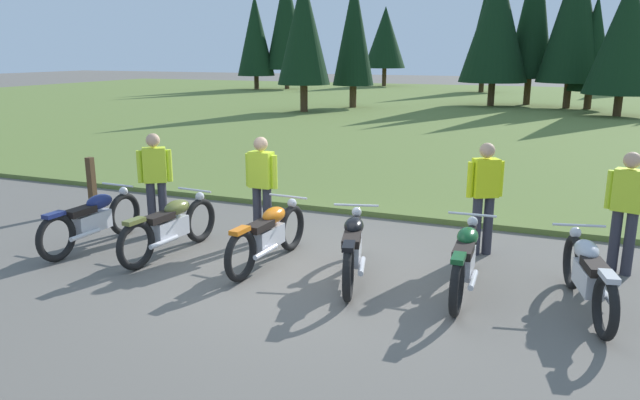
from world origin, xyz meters
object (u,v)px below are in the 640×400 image
(motorcycle_silver, at_px, (588,275))
(trail_marker_post, at_px, (92,183))
(motorcycle_navy, at_px, (93,219))
(rider_near_row_end, at_px, (484,192))
(rider_with_back_turned, at_px, (262,183))
(motorcycle_black, at_px, (353,247))
(motorcycle_orange, at_px, (268,234))
(rider_checking_bike, at_px, (155,178))
(rider_in_hivis_vest, at_px, (626,206))
(motorcycle_olive, at_px, (171,226))
(motorcycle_british_green, at_px, (465,259))

(motorcycle_silver, height_order, trail_marker_post, trail_marker_post)
(motorcycle_navy, relative_size, rider_near_row_end, 1.26)
(rider_with_back_turned, bearing_deg, motorcycle_black, -28.08)
(motorcycle_orange, distance_m, rider_checking_bike, 2.48)
(rider_in_hivis_vest, distance_m, rider_checking_bike, 6.97)
(motorcycle_orange, bearing_deg, rider_near_row_end, 30.18)
(motorcycle_navy, relative_size, motorcycle_orange, 1.00)
(motorcycle_olive, bearing_deg, motorcycle_british_green, 2.33)
(motorcycle_british_green, distance_m, rider_with_back_turned, 3.45)
(motorcycle_orange, relative_size, rider_near_row_end, 1.26)
(motorcycle_navy, distance_m, trail_marker_post, 2.43)
(motorcycle_navy, height_order, rider_with_back_turned, rider_with_back_turned)
(rider_near_row_end, relative_size, rider_with_back_turned, 1.00)
(rider_in_hivis_vest, xyz_separation_m, rider_with_back_turned, (-5.14, -0.58, 0.00))
(motorcycle_navy, xyz_separation_m, rider_with_back_turned, (2.28, 1.23, 0.51))
(motorcycle_olive, xyz_separation_m, motorcycle_orange, (1.53, 0.17, 0.00))
(motorcycle_british_green, distance_m, trail_marker_post, 7.37)
(motorcycle_orange, height_order, rider_near_row_end, rider_near_row_end)
(motorcycle_olive, bearing_deg, motorcycle_navy, -172.95)
(motorcycle_navy, distance_m, rider_in_hivis_vest, 7.65)
(rider_with_back_turned, bearing_deg, trail_marker_post, 172.10)
(motorcycle_navy, bearing_deg, motorcycle_british_green, 3.45)
(motorcycle_silver, height_order, rider_in_hivis_vest, rider_in_hivis_vest)
(motorcycle_black, height_order, rider_near_row_end, rider_near_row_end)
(motorcycle_silver, xyz_separation_m, trail_marker_post, (-8.62, 1.44, 0.06))
(motorcycle_olive, height_order, motorcycle_british_green, same)
(rider_checking_bike, bearing_deg, motorcycle_british_green, -6.66)
(rider_in_hivis_vest, xyz_separation_m, trail_marker_post, (-9.07, -0.03, -0.45))
(motorcycle_british_green, height_order, motorcycle_silver, same)
(rider_near_row_end, bearing_deg, rider_checking_bike, -169.02)
(motorcycle_black, bearing_deg, motorcycle_navy, -176.67)
(motorcycle_olive, height_order, motorcycle_black, same)
(motorcycle_orange, relative_size, rider_in_hivis_vest, 1.26)
(motorcycle_silver, bearing_deg, motorcycle_british_green, -179.94)
(rider_in_hivis_vest, xyz_separation_m, rider_near_row_end, (-1.85, 0.11, 0.00))
(motorcycle_navy, bearing_deg, rider_in_hivis_vest, 13.69)
(motorcycle_orange, bearing_deg, motorcycle_black, -3.94)
(motorcycle_navy, xyz_separation_m, motorcycle_olive, (1.31, 0.16, 0.00))
(motorcycle_orange, bearing_deg, motorcycle_olive, -173.81)
(motorcycle_olive, bearing_deg, rider_near_row_end, 22.35)
(motorcycle_olive, bearing_deg, motorcycle_black, 1.58)
(trail_marker_post, bearing_deg, rider_in_hivis_vest, 0.19)
(motorcycle_olive, distance_m, rider_with_back_turned, 1.53)
(motorcycle_olive, relative_size, rider_with_back_turned, 1.26)
(motorcycle_black, height_order, trail_marker_post, trail_marker_post)
(motorcycle_navy, height_order, rider_in_hivis_vest, rider_in_hivis_vest)
(motorcycle_orange, xyz_separation_m, rider_near_row_end, (2.72, 1.58, 0.51))
(motorcycle_british_green, bearing_deg, motorcycle_orange, -179.86)
(motorcycle_british_green, xyz_separation_m, motorcycle_silver, (1.40, 0.00, 0.00))
(motorcycle_orange, distance_m, trail_marker_post, 4.73)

